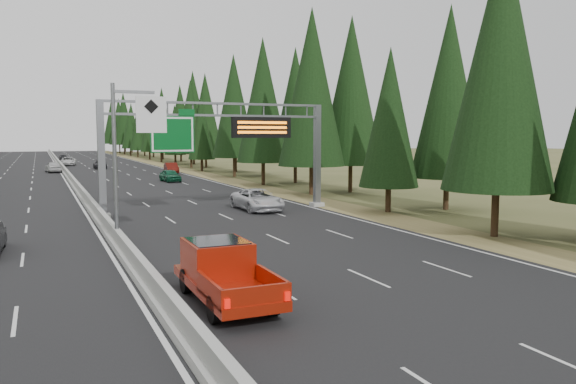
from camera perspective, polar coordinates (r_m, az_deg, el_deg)
name	(u,v)px	position (r m, az deg, el deg)	size (l,w,h in m)	color
road	(66,175)	(83.82, -21.60, 1.59)	(32.00, 260.00, 0.08)	black
shoulder_right	(192,172)	(86.40, -9.72, 2.01)	(3.60, 260.00, 0.06)	olive
median_barrier	(66,173)	(83.80, -21.60, 1.84)	(0.70, 260.00, 0.85)	#999994
sign_gantry	(227,139)	(40.38, -6.23, 5.33)	(16.75, 0.98, 7.80)	slate
hov_sign_pole	(127,152)	(28.83, -16.04, 3.90)	(2.80, 0.50, 8.00)	slate
tree_row_right	(236,109)	(79.77, -5.33, 8.43)	(12.03, 244.72, 18.91)	black
silver_minivan	(257,200)	(41.29, -3.14, -0.78)	(2.57, 5.57, 1.55)	silver
red_pickup	(221,268)	(19.03, -6.79, -7.64)	(2.11, 5.91, 1.93)	black
car_ahead_green	(170,175)	(68.20, -11.89, 1.66)	(1.75, 4.35, 1.48)	#125132
car_ahead_dkred	(171,168)	(82.77, -11.77, 2.39)	(1.65, 4.74, 1.56)	#56120C
car_ahead_dkgrey	(100,164)	(97.93, -18.56, 2.68)	(2.01, 4.95, 1.44)	black
car_ahead_white	(68,161)	(110.61, -21.43, 2.93)	(2.57, 5.58, 1.55)	silver
car_ahead_far	(63,157)	(132.97, -21.88, 3.28)	(1.62, 4.03, 1.37)	black
car_onc_white	(53,167)	(90.56, -22.75, 2.37)	(1.95, 4.84, 1.65)	#B8B8B8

